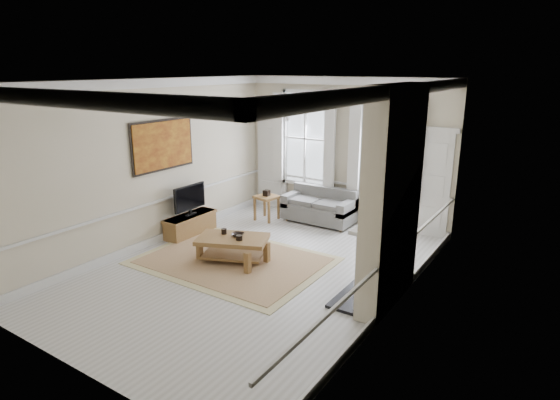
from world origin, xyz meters
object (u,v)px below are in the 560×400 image
Objects in this scene: side_table at (267,200)px; tv_stand at (190,225)px; sofa at (320,208)px; coffee_table at (233,241)px.

tv_stand is at bearing -114.74° from side_table.
sofa is 1.11× the size of coffee_table.
coffee_table is at bearing -69.51° from side_table.
sofa is at bearing 62.17° from coffee_table.
tv_stand is (-1.98, -2.37, -0.12)m from sofa.
coffee_table is 1.87m from tv_stand.
side_table is 1.99m from tv_stand.
side_table is at bearing 65.26° from tv_stand.
sofa is 2.79× the size of side_table.
coffee_table reaches higher than tv_stand.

